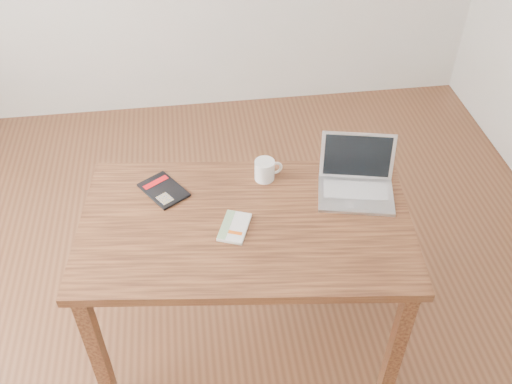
{
  "coord_description": "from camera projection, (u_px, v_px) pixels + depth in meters",
  "views": [
    {
      "loc": [
        -0.03,
        -1.66,
        2.38
      ],
      "look_at": [
        0.19,
        0.02,
        0.85
      ],
      "focal_mm": 40.0,
      "sensor_mm": 36.0,
      "label": 1
    }
  ],
  "objects": [
    {
      "name": "white_guidebook",
      "position": [
        234.0,
        227.0,
        2.27
      ],
      "size": [
        0.16,
        0.19,
        0.02
      ],
      "rotation": [
        0.0,
        0.0,
        -0.36
      ],
      "color": "beige",
      "rests_on": "desk"
    },
    {
      "name": "desk",
      "position": [
        246.0,
        237.0,
        2.36
      ],
      "size": [
        1.42,
        0.92,
        0.75
      ],
      "rotation": [
        0.0,
        0.0,
        -0.12
      ],
      "color": "#4F2C18",
      "rests_on": "ground"
    },
    {
      "name": "black_guidebook",
      "position": [
        163.0,
        190.0,
        2.43
      ],
      "size": [
        0.23,
        0.25,
        0.01
      ],
      "rotation": [
        0.0,
        0.0,
        0.59
      ],
      "color": "black",
      "rests_on": "desk"
    },
    {
      "name": "coffee_mug",
      "position": [
        265.0,
        170.0,
        2.47
      ],
      "size": [
        0.13,
        0.09,
        0.09
      ],
      "rotation": [
        0.0,
        0.0,
        0.15
      ],
      "color": "white",
      "rests_on": "desk"
    },
    {
      "name": "laptop",
      "position": [
        356.0,
        181.0,
        2.41
      ],
      "size": [
        0.37,
        0.34,
        0.22
      ],
      "rotation": [
        0.0,
        0.0,
        -0.22
      ],
      "color": "silver",
      "rests_on": "desk"
    },
    {
      "name": "room",
      "position": [
        179.0,
        91.0,
        1.9
      ],
      "size": [
        4.04,
        4.04,
        2.7
      ],
      "color": "#53301C",
      "rests_on": "ground"
    }
  ]
}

